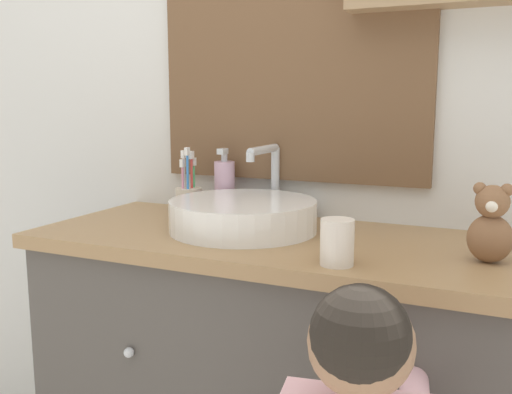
{
  "coord_description": "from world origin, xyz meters",
  "views": [
    {
      "loc": [
        0.5,
        -0.89,
        1.21
      ],
      "look_at": [
        -0.04,
        0.3,
        0.99
      ],
      "focal_mm": 40.0,
      "sensor_mm": 36.0,
      "label": 1
    }
  ],
  "objects_px": {
    "soap_dispenser": "(225,187)",
    "sink_basin": "(244,214)",
    "toothbrush_holder": "(189,198)",
    "drinking_cup": "(337,242)",
    "teddy_bear": "(491,225)"
  },
  "relations": [
    {
      "from": "toothbrush_holder",
      "to": "drinking_cup",
      "type": "distance_m",
      "value": 0.62
    },
    {
      "from": "toothbrush_holder",
      "to": "teddy_bear",
      "type": "relative_size",
      "value": 1.2
    },
    {
      "from": "soap_dispenser",
      "to": "sink_basin",
      "type": "bearing_deg",
      "value": -49.82
    },
    {
      "from": "sink_basin",
      "to": "drinking_cup",
      "type": "bearing_deg",
      "value": -33.84
    },
    {
      "from": "toothbrush_holder",
      "to": "drinking_cup",
      "type": "bearing_deg",
      "value": -31.21
    },
    {
      "from": "sink_basin",
      "to": "soap_dispenser",
      "type": "height_order",
      "value": "sink_basin"
    },
    {
      "from": "sink_basin",
      "to": "drinking_cup",
      "type": "distance_m",
      "value": 0.36
    },
    {
      "from": "teddy_bear",
      "to": "drinking_cup",
      "type": "height_order",
      "value": "teddy_bear"
    },
    {
      "from": "drinking_cup",
      "to": "teddy_bear",
      "type": "bearing_deg",
      "value": 27.84
    },
    {
      "from": "sink_basin",
      "to": "soap_dispenser",
      "type": "bearing_deg",
      "value": 130.18
    },
    {
      "from": "sink_basin",
      "to": "soap_dispenser",
      "type": "distance_m",
      "value": 0.22
    },
    {
      "from": "toothbrush_holder",
      "to": "teddy_bear",
      "type": "xyz_separation_m",
      "value": [
        0.81,
        -0.18,
        0.03
      ]
    },
    {
      "from": "toothbrush_holder",
      "to": "soap_dispenser",
      "type": "relative_size",
      "value": 1.02
    },
    {
      "from": "toothbrush_holder",
      "to": "teddy_bear",
      "type": "distance_m",
      "value": 0.83
    },
    {
      "from": "soap_dispenser",
      "to": "drinking_cup",
      "type": "xyz_separation_m",
      "value": [
        0.44,
        -0.37,
        -0.03
      ]
    }
  ]
}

